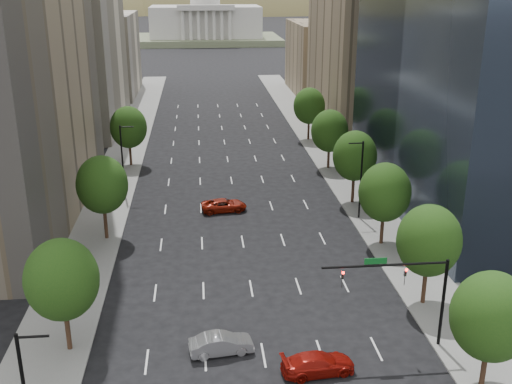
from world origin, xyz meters
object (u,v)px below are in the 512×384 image
object	(u,v)px
traffic_signal	(411,285)
car_silver	(221,344)
car_red_near	(318,364)
car_red_far	(224,205)
capitol	(206,21)

from	to	relation	value
traffic_signal	car_silver	distance (m)	14.24
traffic_signal	car_red_near	world-z (taller)	traffic_signal
car_red_near	car_red_far	size ratio (longest dim) A/B	0.97
traffic_signal	capitol	bearing A→B (deg)	92.74
car_red_near	car_silver	distance (m)	7.14
traffic_signal	car_silver	bearing A→B (deg)	177.56
capitol	car_red_far	distance (m)	191.07
traffic_signal	car_red_far	world-z (taller)	traffic_signal
car_red_near	car_silver	xyz separation A→B (m)	(-6.50, 2.96, 0.02)
traffic_signal	car_red_near	xyz separation A→B (m)	(-7.03, -2.39, -4.43)
car_red_near	car_red_far	distance (m)	31.60
traffic_signal	capitol	distance (m)	219.99
traffic_signal	car_silver	size ratio (longest dim) A/B	1.97
traffic_signal	car_red_far	size ratio (longest dim) A/B	1.74
traffic_signal	car_red_near	distance (m)	8.65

